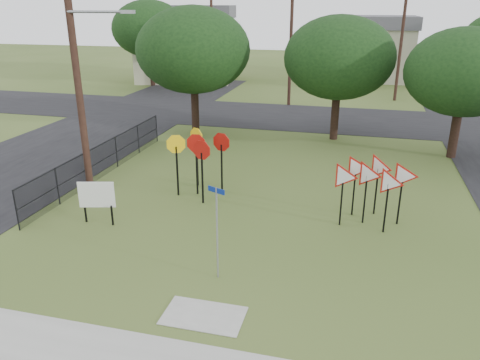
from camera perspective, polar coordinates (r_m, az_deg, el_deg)
name	(u,v)px	position (r m, az deg, el deg)	size (l,w,h in m)	color
ground	(230,267)	(14.00, -1.26, -10.54)	(140.00, 140.00, 0.00)	#3E541F
street_left	(68,145)	(27.37, -20.21, 3.99)	(8.00, 50.00, 0.02)	black
street_far	(309,118)	(32.51, 8.35, 7.52)	(60.00, 8.00, 0.02)	black
curb_pad	(204,316)	(12.09, -4.45, -16.17)	(2.00, 1.20, 0.02)	#9B9B93
street_name_sign	(217,227)	(12.78, -2.82, -5.72)	(0.52, 0.25, 2.72)	#93969B
stop_sign_cluster	(198,150)	(18.54, -5.08, 3.70)	(2.38, 2.06, 2.53)	black
yield_sign_cluster	(372,177)	(16.65, 15.84, 0.39)	(2.97, 1.94, 2.32)	black
info_board	(97,196)	(16.88, -17.08, -1.90)	(1.22, 0.35, 1.56)	black
utility_pole_main	(77,62)	(19.27, -19.28, 13.45)	(3.55, 0.33, 10.00)	#38221A
far_pole_a	(291,43)	(36.01, 6.21, 16.27)	(1.40, 0.24, 9.00)	#38221A
far_pole_b	(401,44)	(39.73, 19.02, 15.35)	(1.40, 0.24, 8.50)	#38221A
far_pole_c	(212,36)	(43.68, -3.45, 17.09)	(1.40, 0.24, 9.00)	#38221A
fence_run	(104,158)	(21.82, -16.27, 2.54)	(0.05, 11.55, 1.50)	black
house_left	(186,43)	(48.83, -6.60, 16.24)	(10.58, 8.88, 7.20)	#B5B291
house_mid	(372,47)	(51.69, 15.76, 15.31)	(8.40, 8.40, 6.20)	#B5B291
tree_near_left	(193,50)	(27.26, -5.73, 15.48)	(6.40, 6.40, 7.27)	black
tree_near_mid	(339,58)	(26.69, 11.99, 14.36)	(6.00, 6.00, 6.80)	black
tree_near_right	(465,72)	(25.16, 25.71, 11.74)	(5.60, 5.60, 6.33)	black
tree_far_left	(149,29)	(45.83, -10.98, 17.65)	(6.80, 6.80, 7.73)	black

